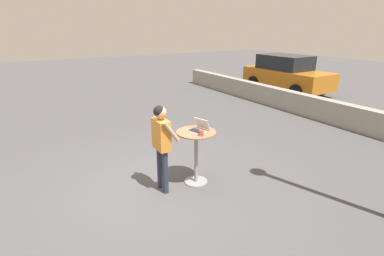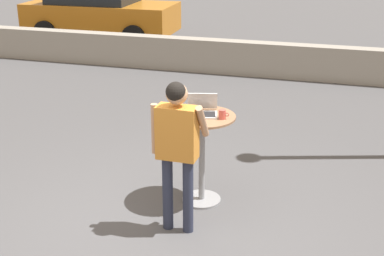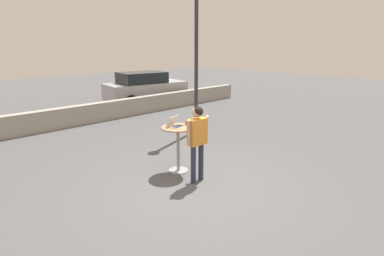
% 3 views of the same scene
% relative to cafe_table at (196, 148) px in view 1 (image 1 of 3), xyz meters
% --- Properties ---
extents(ground_plane, '(50.00, 50.00, 0.00)m').
position_rel_cafe_table_xyz_m(ground_plane, '(-0.20, -0.80, -0.72)').
color(ground_plane, '#4C4C4F').
extents(pavement_kerb, '(17.92, 0.35, 0.71)m').
position_rel_cafe_table_xyz_m(pavement_kerb, '(-0.20, 5.63, -0.36)').
color(pavement_kerb, gray).
rests_on(pavement_kerb, ground_plane).
extents(cafe_table, '(0.75, 0.75, 1.05)m').
position_rel_cafe_table_xyz_m(cafe_table, '(0.00, 0.00, 0.00)').
color(cafe_table, gray).
rests_on(cafe_table, ground_plane).
extents(laptop, '(0.40, 0.40, 0.22)m').
position_rel_cafe_table_xyz_m(laptop, '(-0.01, 0.05, 0.38)').
color(laptop, silver).
rests_on(laptop, cafe_table).
extents(coffee_mug, '(0.11, 0.08, 0.10)m').
position_rel_cafe_table_xyz_m(coffee_mug, '(0.24, -0.04, 0.39)').
color(coffee_mug, '#C14C42').
rests_on(coffee_mug, cafe_table).
extents(standing_person, '(0.55, 0.36, 1.63)m').
position_rel_cafe_table_xyz_m(standing_person, '(-0.07, -0.68, 0.31)').
color(standing_person, '#282D42').
rests_on(standing_person, ground_plane).
extents(parked_car_near_street, '(4.05, 1.90, 1.65)m').
position_rel_cafe_table_xyz_m(parked_car_near_street, '(-5.06, 7.95, 0.11)').
color(parked_car_near_street, '#B76B19').
rests_on(parked_car_near_street, ground_plane).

